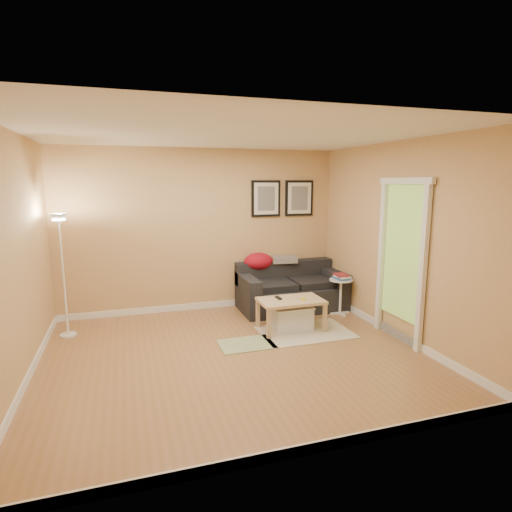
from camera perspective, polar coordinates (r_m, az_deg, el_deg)
name	(u,v)px	position (r m, az deg, el deg)	size (l,w,h in m)	color
floor	(234,355)	(5.21, -3.02, -13.39)	(4.50, 4.50, 0.00)	#9D6A43
ceiling	(232,134)	(4.80, -3.32, 16.36)	(4.50, 4.50, 0.00)	white
wall_back	(202,231)	(6.78, -7.41, 3.47)	(4.50, 4.50, 0.00)	tan
wall_front	(304,293)	(2.99, 6.55, -5.05)	(4.50, 4.50, 0.00)	tan
wall_left	(15,261)	(4.81, -30.10, -0.56)	(4.00, 4.00, 0.00)	tan
wall_right	(398,241)	(5.82, 18.84, 1.91)	(4.00, 4.00, 0.00)	tan
baseboard_back	(204,305)	(7.02, -7.16, -6.72)	(4.50, 0.02, 0.10)	white
baseboard_front	(300,451)	(3.53, 6.03, -24.97)	(4.50, 0.02, 0.10)	white
baseboard_left	(28,377)	(5.16, -28.72, -14.33)	(0.02, 4.00, 0.10)	white
baseboard_right	(392,331)	(6.11, 18.09, -9.78)	(0.02, 4.00, 0.10)	white
sofa	(292,287)	(6.88, 4.89, -4.21)	(1.70, 0.90, 0.75)	black
red_throw	(258,261)	(6.93, 0.33, -0.74)	(0.48, 0.36, 0.28)	#B6102F
plaid_throw	(284,259)	(7.06, 3.86, -0.47)	(0.42, 0.26, 0.10)	tan
framed_print_left	(266,199)	(6.98, 1.36, 7.87)	(0.50, 0.04, 0.60)	black
framed_print_right	(299,198)	(7.20, 5.92, 7.88)	(0.50, 0.04, 0.60)	black
area_rug	(305,332)	(5.95, 6.77, -10.32)	(1.25, 0.85, 0.01)	beige
green_runner	(247,344)	(5.50, -1.30, -11.98)	(0.70, 0.50, 0.01)	#668C4C
coffee_table	(291,315)	(5.96, 4.77, -8.00)	(0.90, 0.55, 0.45)	tan
remote_control	(278,298)	(5.92, 3.09, -5.74)	(0.05, 0.16, 0.02)	black
tape_roll	(303,299)	(5.88, 6.45, -5.87)	(0.07, 0.07, 0.03)	yellow
storage_bin	(291,317)	(6.01, 4.84, -8.37)	(0.56, 0.41, 0.35)	white
side_table	(340,297)	(6.76, 11.48, -5.46)	(0.37, 0.37, 0.56)	white
book_stack	(341,276)	(6.70, 11.62, -2.76)	(0.19, 0.26, 0.08)	#2C5585
floor_lamp	(64,279)	(6.12, -24.84, -2.90)	(0.22, 0.22, 1.68)	white
doorway	(400,264)	(5.71, 19.17, -1.05)	(0.12, 1.01, 2.13)	white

